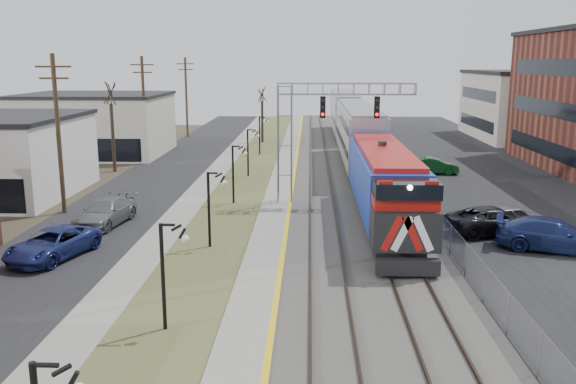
{
  "coord_description": "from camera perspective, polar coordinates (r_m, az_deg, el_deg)",
  "views": [
    {
      "loc": [
        1.17,
        -12.29,
        9.52
      ],
      "look_at": [
        0.01,
        19.85,
        2.6
      ],
      "focal_mm": 38.0,
      "sensor_mm": 36.0,
      "label": 1
    }
  ],
  "objects": [
    {
      "name": "track_far",
      "position": [
        48.38,
        7.16,
        1.03
      ],
      "size": [
        1.58,
        120.0,
        0.15
      ],
      "color": "#2D2119",
      "rests_on": "ballast_bed"
    },
    {
      "name": "car_lot_f",
      "position": [
        53.81,
        13.45,
        2.36
      ],
      "size": [
        4.32,
        1.86,
        1.38
      ],
      "primitive_type": "imported",
      "rotation": [
        0.0,
        0.0,
        1.48
      ],
      "color": "#0C3F17",
      "rests_on": "ground"
    },
    {
      "name": "car_street_b",
      "position": [
        37.52,
        -16.73,
        -1.87
      ],
      "size": [
        2.95,
        5.59,
        1.54
      ],
      "primitive_type": "imported",
      "rotation": [
        0.0,
        0.0,
        -0.15
      ],
      "color": "slate",
      "rests_on": "ground"
    },
    {
      "name": "platform",
      "position": [
        48.27,
        -0.56,
        0.91
      ],
      "size": [
        2.0,
        120.0,
        0.24
      ],
      "primitive_type": "cube",
      "color": "gray",
      "rests_on": "ground"
    },
    {
      "name": "grass_median",
      "position": [
        48.51,
        -4.1,
        0.83
      ],
      "size": [
        4.0,
        120.0,
        0.06
      ],
      "primitive_type": "cube",
      "color": "#4A502A",
      "rests_on": "ground"
    },
    {
      "name": "utility_poles",
      "position": [
        40.71,
        -20.68,
        4.99
      ],
      "size": [
        0.28,
        80.28,
        10.0
      ],
      "color": "#4C3823",
      "rests_on": "ground"
    },
    {
      "name": "ballast_bed",
      "position": [
        48.31,
        5.38,
        0.84
      ],
      "size": [
        8.0,
        120.0,
        0.2
      ],
      "primitive_type": "cube",
      "color": "#595651",
      "rests_on": "ground"
    },
    {
      "name": "train",
      "position": [
        58.98,
        6.29,
        5.61
      ],
      "size": [
        3.0,
        63.05,
        5.33
      ],
      "color": "#1531AC",
      "rests_on": "ground"
    },
    {
      "name": "street_west",
      "position": [
        49.88,
        -12.7,
        0.86
      ],
      "size": [
        7.0,
        120.0,
        0.04
      ],
      "primitive_type": "cube",
      "color": "black",
      "rests_on": "ground"
    },
    {
      "name": "car_street_a",
      "position": [
        32.09,
        -21.15,
        -4.61
      ],
      "size": [
        3.79,
        5.7,
        1.45
      ],
      "primitive_type": "imported",
      "rotation": [
        0.0,
        0.0,
        -0.29
      ],
      "color": "navy",
      "rests_on": "ground"
    },
    {
      "name": "car_lot_c",
      "position": [
        36.05,
        18.81,
        -2.58
      ],
      "size": [
        5.93,
        3.8,
        1.52
      ],
      "primitive_type": "imported",
      "rotation": [
        0.0,
        0.0,
        1.82
      ],
      "color": "black",
      "rests_on": "ground"
    },
    {
      "name": "car_lot_d",
      "position": [
        33.9,
        23.62,
        -3.77
      ],
      "size": [
        6.12,
        3.99,
        1.65
      ],
      "primitive_type": "imported",
      "rotation": [
        0.0,
        0.0,
        1.25
      ],
      "color": "navy",
      "rests_on": "ground"
    },
    {
      "name": "track_near",
      "position": [
        48.2,
        3.01,
        1.07
      ],
      "size": [
        1.58,
        120.0,
        0.15
      ],
      "color": "#2D2119",
      "rests_on": "ballast_bed"
    },
    {
      "name": "parking_lot",
      "position": [
        50.47,
        19.11,
        0.61
      ],
      "size": [
        16.0,
        120.0,
        0.04
      ],
      "primitive_type": "cube",
      "color": "black",
      "rests_on": "ground"
    },
    {
      "name": "platform_edge",
      "position": [
        48.21,
        0.49,
        1.05
      ],
      "size": [
        0.24,
        120.0,
        0.01
      ],
      "primitive_type": "cube",
      "color": "gold",
      "rests_on": "platform"
    },
    {
      "name": "lampposts",
      "position": [
        31.91,
        -7.33,
        -1.59
      ],
      "size": [
        0.14,
        62.14,
        4.0
      ],
      "color": "black",
      "rests_on": "ground"
    },
    {
      "name": "car_lot_e",
      "position": [
        37.59,
        20.24,
        -2.23
      ],
      "size": [
        4.3,
        2.76,
        1.36
      ],
      "primitive_type": "imported",
      "rotation": [
        0.0,
        0.0,
        1.88
      ],
      "color": "slate",
      "rests_on": "ground"
    },
    {
      "name": "fence",
      "position": [
        48.6,
        10.35,
        1.61
      ],
      "size": [
        0.04,
        120.0,
        1.6
      ],
      "primitive_type": "cube",
      "color": "gray",
      "rests_on": "ground"
    },
    {
      "name": "signal_gantry",
      "position": [
        40.48,
        2.13,
        6.56
      ],
      "size": [
        9.0,
        1.07,
        8.15
      ],
      "color": "gray",
      "rests_on": "ground"
    },
    {
      "name": "bare_trees",
      "position": [
        53.48,
        -12.99,
        4.51
      ],
      "size": [
        12.3,
        42.3,
        5.95
      ],
      "color": "#382D23",
      "rests_on": "ground"
    },
    {
      "name": "sidewalk",
      "position": [
        48.92,
        -7.59,
        0.86
      ],
      "size": [
        2.0,
        120.0,
        0.08
      ],
      "primitive_type": "cube",
      "color": "gray",
      "rests_on": "ground"
    }
  ]
}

